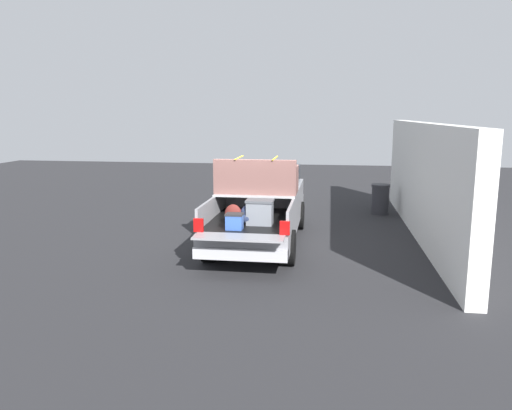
# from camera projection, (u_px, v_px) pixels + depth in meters

# --- Properties ---
(ground_plane) EXTENTS (40.00, 40.00, 0.00)m
(ground_plane) POSITION_uv_depth(u_px,v_px,m) (259.00, 243.00, 12.68)
(ground_plane) COLOR #262628
(pickup_truck) EXTENTS (6.05, 2.06, 2.23)m
(pickup_truck) POSITION_uv_depth(u_px,v_px,m) (261.00, 204.00, 12.83)
(pickup_truck) COLOR gray
(pickup_truck) RESTS_ON ground_plane
(building_facade) EXTENTS (10.87, 0.36, 3.03)m
(building_facade) POSITION_uv_depth(u_px,v_px,m) (423.00, 180.00, 13.23)
(building_facade) COLOR white
(building_facade) RESTS_ON ground_plane
(trash_can) EXTENTS (0.60, 0.60, 0.98)m
(trash_can) POSITION_uv_depth(u_px,v_px,m) (380.00, 199.00, 16.28)
(trash_can) COLOR #2D2D33
(trash_can) RESTS_ON ground_plane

